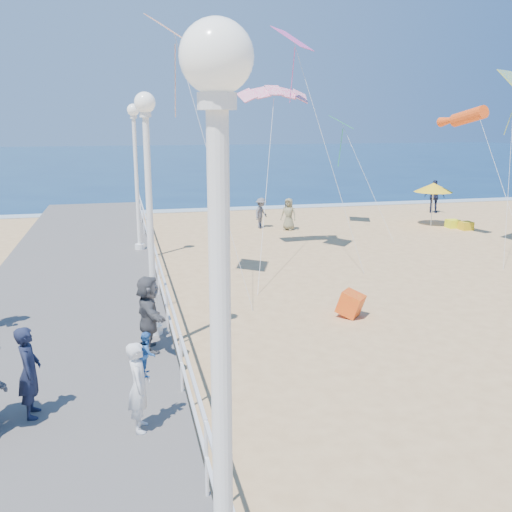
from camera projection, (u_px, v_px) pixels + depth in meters
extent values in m
plane|color=tan|center=(371.00, 331.00, 14.30)|extent=(160.00, 160.00, 0.00)
cube|color=#0D2A4F|center=(165.00, 160.00, 75.81)|extent=(160.00, 90.00, 0.05)
cube|color=silver|center=(225.00, 209.00, 33.69)|extent=(160.00, 1.20, 0.04)
cube|color=slate|center=(57.00, 350.00, 12.57)|extent=(5.00, 44.00, 0.40)
cube|color=white|center=(166.00, 289.00, 12.83)|extent=(0.05, 42.00, 0.06)
cube|color=white|center=(167.00, 310.00, 12.94)|extent=(0.05, 42.00, 0.04)
cylinder|color=white|center=(223.00, 462.00, 3.92)|extent=(0.14, 0.14, 4.70)
sphere|color=white|center=(216.00, 57.00, 3.30)|extent=(0.44, 0.44, 0.44)
cylinder|color=white|center=(155.00, 329.00, 12.98)|extent=(0.36, 0.36, 0.20)
cylinder|color=white|center=(150.00, 228.00, 12.44)|extent=(0.14, 0.14, 4.70)
sphere|color=white|center=(145.00, 103.00, 11.82)|extent=(0.44, 0.44, 0.44)
cylinder|color=white|center=(140.00, 247.00, 21.50)|extent=(0.36, 0.36, 0.20)
cylinder|color=white|center=(137.00, 184.00, 20.95)|extent=(0.14, 0.14, 4.70)
sphere|color=white|center=(133.00, 110.00, 20.34)|extent=(0.44, 0.44, 0.44)
imported|color=silver|center=(139.00, 387.00, 8.82)|extent=(0.39, 0.55, 1.45)
imported|color=#316AB9|center=(147.00, 353.00, 8.88)|extent=(0.29, 0.36, 0.70)
imported|color=#181D35|center=(29.00, 372.00, 9.23)|extent=(0.38, 0.57, 1.54)
imported|color=#4F5054|center=(149.00, 313.00, 11.90)|extent=(0.62, 1.55, 1.62)
imported|color=#5D5D62|center=(261.00, 213.00, 27.77)|extent=(1.05, 1.08, 1.48)
imported|color=#1A203B|center=(434.00, 197.00, 32.27)|extent=(1.14, 1.03, 1.86)
imported|color=#817C59|center=(289.00, 214.00, 27.25)|extent=(0.89, 0.83, 1.53)
cube|color=red|center=(351.00, 306.00, 15.23)|extent=(0.89, 0.88, 0.74)
cylinder|color=white|center=(432.00, 208.00, 28.38)|extent=(0.05, 0.05, 1.80)
cone|color=yellow|center=(434.00, 187.00, 28.14)|extent=(1.90, 1.90, 0.45)
cube|color=gold|center=(466.00, 226.00, 27.41)|extent=(0.55, 0.55, 0.40)
cube|color=#EDFB1A|center=(453.00, 224.00, 27.95)|extent=(0.55, 0.55, 0.40)
cylinder|color=#FF5115|center=(469.00, 116.00, 24.11)|extent=(1.06, 2.96, 1.14)
cube|color=#D84FA9|center=(293.00, 39.00, 19.72)|extent=(1.74, 1.78, 0.75)
cube|color=green|center=(341.00, 122.00, 27.19)|extent=(1.61, 1.69, 0.64)
cube|color=#D94A19|center=(174.00, 32.00, 15.99)|extent=(1.69, 1.81, 0.80)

